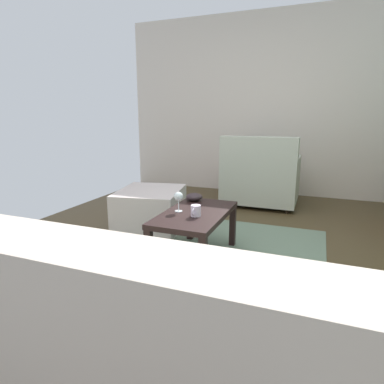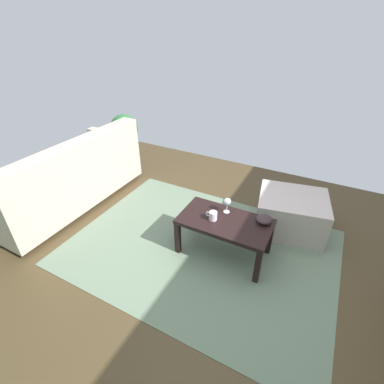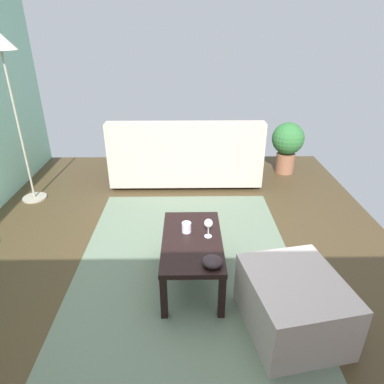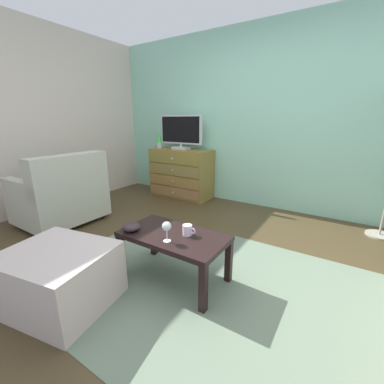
# 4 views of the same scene
# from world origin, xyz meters

# --- Properties ---
(ground_plane) EXTENTS (5.85, 4.51, 0.05)m
(ground_plane) POSITION_xyz_m (0.00, 0.00, -0.03)
(ground_plane) COLOR #453620
(wall_plain_left) EXTENTS (0.12, 4.51, 2.56)m
(wall_plain_left) POSITION_xyz_m (-2.68, 0.00, 1.28)
(wall_plain_left) COLOR beige
(wall_plain_left) RESTS_ON ground_plane
(area_rug) EXTENTS (2.60, 1.90, 0.01)m
(area_rug) POSITION_xyz_m (0.20, -0.20, 0.00)
(area_rug) COLOR slate
(area_rug) RESTS_ON ground_plane
(coffee_table) EXTENTS (0.86, 0.47, 0.40)m
(coffee_table) POSITION_xyz_m (-0.02, -0.25, 0.35)
(coffee_table) COLOR black
(coffee_table) RESTS_ON ground_plane
(wine_glass) EXTENTS (0.07, 0.07, 0.16)m
(wine_glass) POSITION_xyz_m (0.01, -0.38, 0.52)
(wine_glass) COLOR silver
(wine_glass) RESTS_ON coffee_table
(mug) EXTENTS (0.11, 0.08, 0.08)m
(mug) POSITION_xyz_m (0.08, -0.20, 0.45)
(mug) COLOR silver
(mug) RESTS_ON coffee_table
(bowl_decorative) EXTENTS (0.15, 0.15, 0.07)m
(bowl_decorative) POSITION_xyz_m (-0.35, -0.38, 0.44)
(bowl_decorative) COLOR #2F2326
(bowl_decorative) RESTS_ON coffee_table
(armchair) EXTENTS (0.80, 0.92, 0.90)m
(armchair) POSITION_xyz_m (-1.92, -0.06, 0.36)
(armchair) COLOR #332319
(armchair) RESTS_ON ground_plane
(ottoman) EXTENTS (0.80, 0.72, 0.42)m
(ottoman) POSITION_xyz_m (-0.53, -0.92, 0.21)
(ottoman) COLOR #BDADA8
(ottoman) RESTS_ON ground_plane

